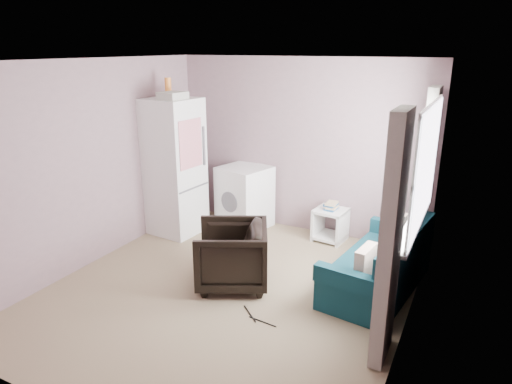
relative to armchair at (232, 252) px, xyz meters
The scene contains 8 objects.
room 0.86m from the armchair, 69.35° to the right, with size 3.84×4.24×2.54m.
armchair is the anchor object (origin of this frame).
fridge 1.92m from the armchair, 145.64° to the left, with size 0.74×0.72×2.22m.
washing_machine 1.80m from the armchair, 113.33° to the left, with size 0.80×0.80×0.93m.
side_table 1.83m from the armchair, 70.26° to the left, with size 0.46×0.46×0.57m.
sofa 1.69m from the armchair, 22.46° to the left, with size 0.98×1.77×0.75m.
window_dressing 2.03m from the armchair, 17.08° to the left, with size 0.17×2.62×2.18m.
floor_cables 0.85m from the armchair, 41.59° to the right, with size 0.46×0.22×0.01m.
Camera 1 is at (2.34, -3.94, 2.63)m, focal length 32.00 mm.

